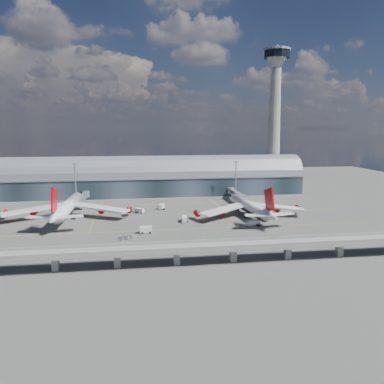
{
  "coord_description": "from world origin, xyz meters",
  "views": [
    {
      "loc": [
        -12.51,
        -177.21,
        46.15
      ],
      "look_at": [
        14.85,
        10.0,
        14.0
      ],
      "focal_mm": 35.0,
      "sensor_mm": 36.0,
      "label": 1
    }
  ],
  "objects": [
    {
      "name": "cargo_train_0",
      "position": [
        -17.81,
        -22.47,
        0.84
      ],
      "size": [
        7.02,
        4.71,
        1.6
      ],
      "rotation": [
        0.0,
        0.0,
        1.08
      ],
      "color": "gray",
      "rests_on": "ground"
    },
    {
      "name": "ground",
      "position": [
        0.0,
        0.0,
        0.0
      ],
      "size": [
        500.0,
        500.0,
        0.0
      ],
      "primitive_type": "plane",
      "color": "#474744",
      "rests_on": "ground"
    },
    {
      "name": "taxi_lines",
      "position": [
        0.0,
        22.11,
        0.01
      ],
      "size": [
        200.0,
        80.12,
        0.01
      ],
      "color": "gold",
      "rests_on": "ground"
    },
    {
      "name": "service_truck_2",
      "position": [
        41.89,
        -8.53,
        1.38
      ],
      "size": [
        7.43,
        5.23,
        2.64
      ],
      "rotation": [
        0.0,
        0.0,
        2.05
      ],
      "color": "silver",
      "rests_on": "ground"
    },
    {
      "name": "service_truck_5",
      "position": [
        -12.09,
        27.36,
        1.3
      ],
      "size": [
        5.48,
        4.7,
        2.55
      ],
      "rotation": [
        0.0,
        0.0,
        0.96
      ],
      "color": "silver",
      "rests_on": "ground"
    },
    {
      "name": "control_tower",
      "position": [
        85.0,
        83.0,
        51.64
      ],
      "size": [
        19.0,
        19.0,
        103.0
      ],
      "color": "gray",
      "rests_on": "ground"
    },
    {
      "name": "airliner_right",
      "position": [
        45.75,
        9.07,
        5.19
      ],
      "size": [
        60.35,
        63.1,
        20.01
      ],
      "rotation": [
        0.0,
        0.0,
        0.08
      ],
      "color": "white",
      "rests_on": "ground"
    },
    {
      "name": "guideway",
      "position": [
        -0.0,
        -55.0,
        5.29
      ],
      "size": [
        220.0,
        8.5,
        7.2
      ],
      "color": "gray",
      "rests_on": "ground"
    },
    {
      "name": "jet_bridge_right",
      "position": [
        49.12,
        51.18,
        5.18
      ],
      "size": [
        4.4,
        32.0,
        7.25
      ],
      "color": "gray",
      "rests_on": "ground"
    },
    {
      "name": "cargo_train_1",
      "position": [
        5.17,
        -39.62,
        0.78
      ],
      "size": [
        8.88,
        4.58,
        1.5
      ],
      "rotation": [
        0.0,
        0.0,
        1.2
      ],
      "color": "gray",
      "rests_on": "ground"
    },
    {
      "name": "floodlight_mast_right",
      "position": [
        50.0,
        55.0,
        13.63
      ],
      "size": [
        3.0,
        0.7,
        25.7
      ],
      "color": "gray",
      "rests_on": "ground"
    },
    {
      "name": "airliner_left",
      "position": [
        -49.05,
        18.97,
        6.1
      ],
      "size": [
        66.58,
        69.91,
        21.34
      ],
      "rotation": [
        0.0,
        0.0,
        -0.02
      ],
      "color": "white",
      "rests_on": "ground"
    },
    {
      "name": "jet_bridge_left",
      "position": [
        -45.5,
        53.12,
        5.18
      ],
      "size": [
        4.4,
        28.0,
        7.25
      ],
      "color": "gray",
      "rests_on": "ground"
    },
    {
      "name": "floodlight_mast_left",
      "position": [
        -50.0,
        55.0,
        13.63
      ],
      "size": [
        3.0,
        0.7,
        25.7
      ],
      "color": "gray",
      "rests_on": "ground"
    },
    {
      "name": "cargo_train_2",
      "position": [
        39.76,
        -35.46,
        0.77
      ],
      "size": [
        8.91,
        3.31,
        1.47
      ],
      "rotation": [
        0.0,
        0.0,
        1.35
      ],
      "color": "gray",
      "rests_on": "ground"
    },
    {
      "name": "terminal",
      "position": [
        0.0,
        77.99,
        11.34
      ],
      "size": [
        200.0,
        30.0,
        28.0
      ],
      "color": "#1C292F",
      "rests_on": "ground"
    },
    {
      "name": "service_truck_1",
      "position": [
        -9.51,
        -14.35,
        1.55
      ],
      "size": [
        5.37,
        2.76,
        3.08
      ],
      "rotation": [
        0.0,
        0.0,
        1.6
      ],
      "color": "silver",
      "rests_on": "ground"
    },
    {
      "name": "service_truck_3",
      "position": [
        10.1,
        3.75,
        1.45
      ],
      "size": [
        3.1,
        6.15,
        2.84
      ],
      "rotation": [
        0.0,
        0.0,
        -0.14
      ],
      "color": "silver",
      "rests_on": "ground"
    },
    {
      "name": "service_truck_4",
      "position": [
        0.6,
        35.01,
        1.5
      ],
      "size": [
        4.07,
        5.62,
        2.97
      ],
      "rotation": [
        0.0,
        0.0,
        -0.38
      ],
      "color": "silver",
      "rests_on": "ground"
    }
  ]
}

